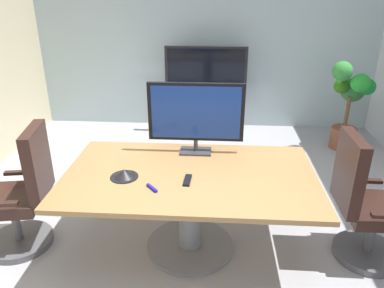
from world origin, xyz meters
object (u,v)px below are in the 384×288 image
Objects in this scene: conference_table at (190,192)px; office_chair_right at (364,210)px; potted_plant at (350,101)px; conference_phone at (124,174)px; tv_monitor at (196,114)px; remote_control at (188,180)px; wall_display_unit at (205,104)px; office_chair_left at (23,199)px.

conference_table is 1.41m from office_chair_right.
conference_phone is (-2.50, -2.39, 0.08)m from potted_plant.
office_chair_right is at bearing -0.63° from conference_table.
remote_control is (-0.03, -0.55, -0.35)m from tv_monitor.
office_chair_right reaches higher than remote_control.
tv_monitor is 4.94× the size of remote_control.
conference_table is 2.79m from wall_display_unit.
office_chair_right is 0.89× the size of potted_plant.
office_chair_right is 1.30× the size of tv_monitor.
tv_monitor reaches higher than office_chair_left.
wall_display_unit is (0.01, 2.36, -0.65)m from tv_monitor.
potted_plant is 3.14m from remote_control.
remote_control is at bearing -3.52° from conference_phone.
office_chair_left is at bearing -145.41° from potted_plant.
office_chair_right is at bearing -104.06° from potted_plant.
office_chair_right reaches higher than conference_table.
wall_display_unit reaches higher than office_chair_left.
wall_display_unit is at bearing 92.33° from remote_control.
remote_control reaches higher than conference_table.
conference_table is 1.64× the size of potted_plant.
office_chair_right is 3.12m from wall_display_unit.
tv_monitor is at bearing 89.90° from remote_control.
office_chair_right is 2.39m from potted_plant.
conference_table is 1.54× the size of wall_display_unit.
wall_display_unit is (0.03, 2.78, -0.11)m from conference_table.
office_chair_left is 6.41× the size of remote_control.
conference_phone is (-0.51, -0.10, 0.21)m from conference_table.
conference_phone is (-0.55, -2.88, 0.32)m from wall_display_unit.
office_chair_right is 1.95m from conference_phone.
conference_table is at bearing 10.71° from conference_phone.
remote_control is at bearing 94.56° from office_chair_right.
conference_table is 3.04m from potted_plant.
wall_display_unit reaches higher than office_chair_right.
potted_plant is (1.99, 2.30, 0.13)m from conference_table.
conference_table is 0.68m from tv_monitor.
office_chair_left is 1.64m from tv_monitor.
wall_display_unit is 2.03m from potted_plant.
potted_plant is at bearing -14.00° from wall_display_unit.
conference_phone reaches higher than remote_control.
office_chair_left reaches higher than remote_control.
potted_plant is 7.23× the size of remote_control.
office_chair_right is at bearing 7.69° from remote_control.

